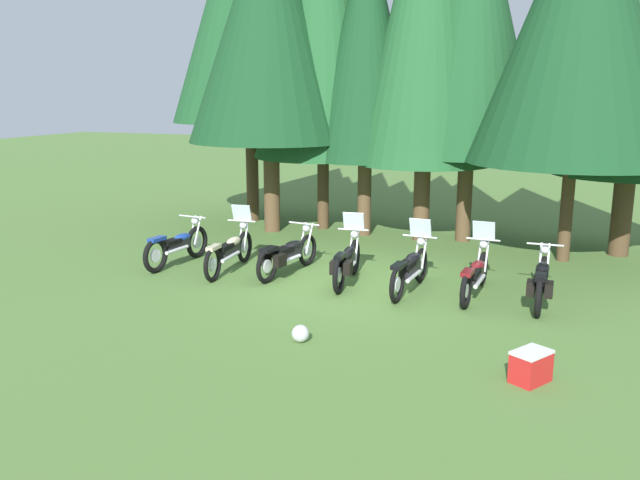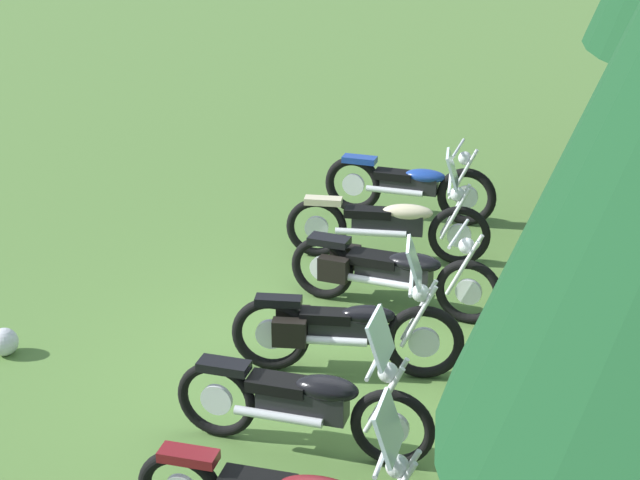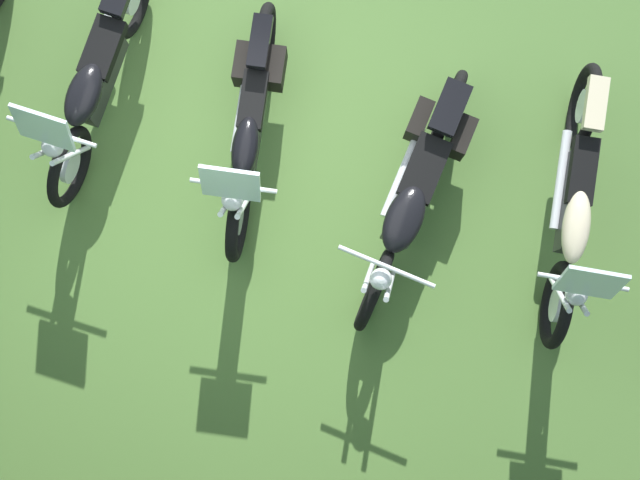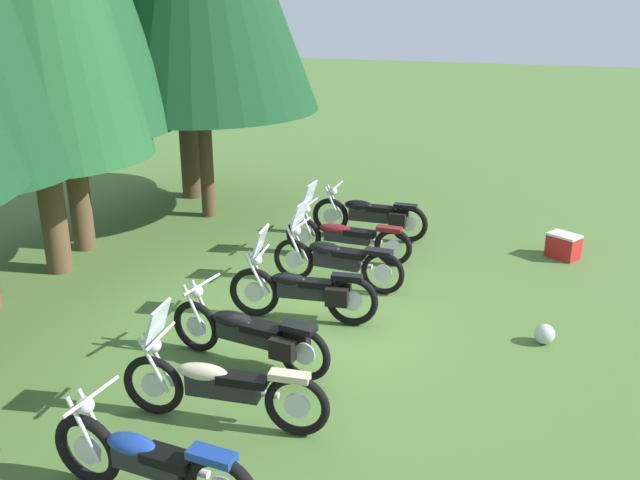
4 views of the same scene
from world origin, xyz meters
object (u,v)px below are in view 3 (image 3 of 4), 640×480
object	(u,v)px
motorcycle_2	(414,192)
motorcycle_1	(573,207)
motorcycle_3	(251,125)
motorcycle_4	(96,80)

from	to	relation	value
motorcycle_2	motorcycle_1	bearing A→B (deg)	107.07
motorcycle_2	motorcycle_3	world-z (taller)	motorcycle_3
motorcycle_4	motorcycle_2	bearing A→B (deg)	88.48
motorcycle_1	motorcycle_4	distance (m)	4.06
motorcycle_1	motorcycle_2	size ratio (longest dim) A/B	1.04
motorcycle_1	motorcycle_4	xyz separation A→B (m)	(4.06, -0.10, 0.01)
motorcycle_3	motorcycle_4	world-z (taller)	motorcycle_3
motorcycle_1	motorcycle_3	xyz separation A→B (m)	(2.72, -0.04, 0.00)
motorcycle_1	motorcycle_2	bearing A→B (deg)	-85.81
motorcycle_3	motorcycle_2	bearing A→B (deg)	75.58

